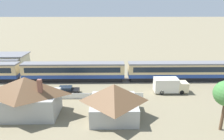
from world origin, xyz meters
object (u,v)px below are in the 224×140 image
object	(u,v)px
station_building	(9,61)
delivery_truck_cream	(169,85)
parked_car_black	(66,90)
cottage_brown_roof_2	(114,100)
passenger_train	(127,71)
cottage_brown_roof	(27,96)

from	to	relation	value
station_building	delivery_truck_cream	size ratio (longest dim) A/B	1.46
parked_car_black	delivery_truck_cream	distance (m)	19.28
station_building	cottage_brown_roof_2	world-z (taller)	cottage_brown_roof_2
station_building	cottage_brown_roof_2	bearing A→B (deg)	-42.59
station_building	delivery_truck_cream	distance (m)	40.28
station_building	passenger_train	bearing A→B (deg)	-17.14
passenger_train	cottage_brown_roof_2	xyz separation A→B (m)	(-3.29, -15.14, 0.41)
passenger_train	delivery_truck_cream	bearing A→B (deg)	-41.76
cottage_brown_roof_2	delivery_truck_cream	world-z (taller)	cottage_brown_roof_2
cottage_brown_roof_2	delivery_truck_cream	bearing A→B (deg)	38.95
delivery_truck_cream	cottage_brown_roof_2	bearing A→B (deg)	-141.05
cottage_brown_roof	parked_car_black	world-z (taller)	cottage_brown_roof
cottage_brown_roof_2	parked_car_black	xyz separation A→B (m)	(-8.63, 8.30, -2.00)
station_building	cottage_brown_roof_2	distance (m)	35.93
passenger_train	delivery_truck_cream	xyz separation A→B (m)	(7.34, -6.55, -0.84)
passenger_train	station_building	distance (m)	31.13
cottage_brown_roof	station_building	bearing A→B (deg)	120.34
parked_car_black	delivery_truck_cream	size ratio (longest dim) A/B	0.76
station_building	cottage_brown_roof	bearing A→B (deg)	-59.66
cottage_brown_roof	passenger_train	bearing A→B (deg)	42.32
passenger_train	station_building	xyz separation A→B (m)	(-29.74, 9.17, -0.27)
delivery_truck_cream	station_building	bearing A→B (deg)	157.02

